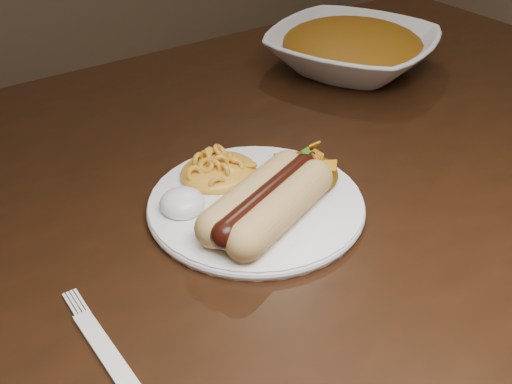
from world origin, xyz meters
TOP-DOWN VIEW (x-y plane):
  - table at (0.00, 0.00)m, footprint 1.60×0.90m
  - plate at (0.06, -0.02)m, footprint 0.29×0.29m
  - hotdog at (0.05, -0.06)m, footprint 0.14×0.11m
  - mac_and_cheese at (0.05, 0.04)m, footprint 0.10×0.09m
  - sour_cream at (-0.01, 0.01)m, footprint 0.06×0.06m
  - taco_salad at (0.12, -0.02)m, footprint 0.09×0.08m
  - fork at (-0.15, -0.12)m, footprint 0.02×0.14m
  - serving_bowl at (0.40, 0.20)m, footprint 0.33×0.33m
  - bowl_filling at (0.40, 0.20)m, footprint 0.28×0.28m

SIDE VIEW (x-z plane):
  - table at x=0.00m, z-range 0.28..1.03m
  - fork at x=-0.15m, z-range 0.75..0.75m
  - plate at x=0.06m, z-range 0.75..0.76m
  - sour_cream at x=-0.01m, z-range 0.76..0.79m
  - taco_salad at x=0.12m, z-range 0.76..0.80m
  - mac_and_cheese at x=0.05m, z-range 0.76..0.80m
  - serving_bowl at x=0.40m, z-range 0.75..0.81m
  - hotdog at x=0.05m, z-range 0.76..0.80m
  - bowl_filling at x=0.40m, z-range 0.77..0.83m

